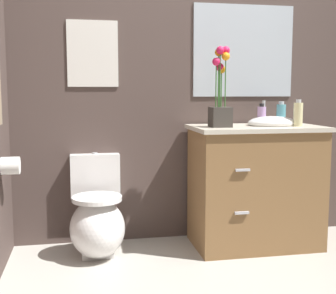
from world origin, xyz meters
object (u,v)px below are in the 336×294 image
Objects in this scene: hand_wash_bottle at (262,115)px; soap_bottle at (298,114)px; toilet at (97,220)px; flower_vase at (221,98)px; wall_poster at (93,54)px; wall_mirror at (244,51)px; lotion_bottle at (281,114)px; vanity_cabinet at (255,185)px; toilet_paper_roll at (11,166)px.

soap_bottle is at bearing -35.41° from hand_wash_bottle.
flower_vase is at bearing -5.13° from toilet.
wall_mirror is at bearing 0.00° from wall_poster.
lotion_bottle reaches higher than toilet.
lotion_bottle is (0.24, 0.12, 0.51)m from vanity_cabinet.
wall_mirror is (1.15, 0.27, 1.21)m from toilet.
lotion_bottle is (-0.03, 0.21, -0.01)m from soap_bottle.
wall_poster is 4.33× the size of toilet_paper_roll.
hand_wash_bottle is (0.06, 0.06, 0.51)m from vanity_cabinet.
toilet is 3.95× the size of lotion_bottle.
hand_wash_bottle is 0.34× the size of wall_poster.
flower_vase is 2.91× the size of soap_bottle.
soap_bottle reaches higher than vanity_cabinet.
flower_vase is at bearing -21.77° from wall_poster.
soap_bottle reaches higher than hand_wash_bottle.
wall_poster is at bearing 158.23° from flower_vase.
lotion_bottle is at bearing 25.67° from vanity_cabinet.
toilet_paper_roll is (-1.69, -0.17, 0.22)m from vanity_cabinet.
flower_vase reaches higher than toilet_paper_roll.
wall_mirror is (1.15, 0.00, 0.04)m from wall_poster.
wall_poster is (0.00, 0.27, 1.17)m from toilet.
wall_poster is (-1.16, 0.29, 0.95)m from vanity_cabinet.
flower_vase is (-0.29, -0.05, 0.63)m from vanity_cabinet.
wall_poster reaches higher than lotion_bottle.
lotion_bottle is 1.59× the size of toilet_paper_roll.
toilet_paper_roll is (-1.96, -0.08, -0.30)m from soap_bottle.
wall_mirror is (-0.28, 0.39, 0.47)m from soap_bottle.
soap_bottle is at bearing -54.32° from wall_mirror.
wall_mirror is at bearing 125.68° from soap_bottle.
soap_bottle is 0.67m from wall_mirror.
vanity_cabinet is 0.70m from flower_vase.
lotion_bottle is at bearing -36.17° from wall_mirror.
wall_poster is at bearing 164.92° from soap_bottle.
toilet is 1.45× the size of wall_poster.
vanity_cabinet is 0.58m from lotion_bottle.
toilet is at bearing -90.00° from wall_poster.
toilet is 1.24× the size of flower_vase.
lotion_bottle is 1.09× the size of hand_wash_bottle.
wall_poster is at bearing 41.05° from toilet_paper_roll.
wall_mirror reaches higher than toilet.
lotion_bottle is 0.37× the size of wall_poster.
flower_vase reaches higher than hand_wash_bottle.
flower_vase is 3.20× the size of lotion_bottle.
flower_vase is 1.17× the size of wall_poster.
flower_vase is 1.46m from toilet_paper_roll.
toilet_paper_roll is (-1.40, -0.12, -0.41)m from flower_vase.
vanity_cabinet is 0.60m from soap_bottle.
vanity_cabinet is at bearing -14.26° from wall_poster.
flower_vase is 0.70× the size of wall_mirror.
flower_vase is at bearing -170.11° from vanity_cabinet.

